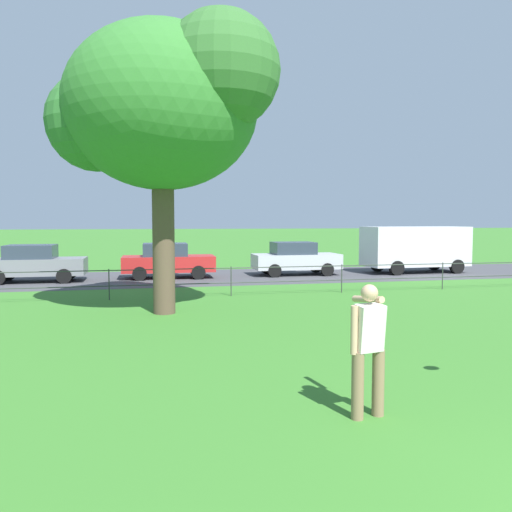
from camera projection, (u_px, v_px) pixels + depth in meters
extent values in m
cube|color=#424247|center=(253.00, 276.00, 23.19)|extent=(80.00, 6.63, 0.01)
cylinder|color=#333833|center=(109.00, 284.00, 16.16)|extent=(0.04, 0.04, 1.00)
cylinder|color=#333833|center=(231.00, 281.00, 16.99)|extent=(0.04, 0.04, 1.00)
cylinder|color=#333833|center=(342.00, 278.00, 17.82)|extent=(0.04, 0.04, 1.00)
cylinder|color=#333833|center=(443.00, 276.00, 18.65)|extent=(0.04, 0.04, 1.00)
cylinder|color=#333833|center=(288.00, 281.00, 17.41)|extent=(35.60, 0.03, 0.03)
cylinder|color=#333833|center=(288.00, 267.00, 17.37)|extent=(35.60, 0.03, 0.03)
cylinder|color=brown|center=(164.00, 238.00, 13.74)|extent=(0.60, 0.60, 4.14)
ellipsoid|color=#33752D|center=(162.00, 108.00, 13.50)|extent=(5.15, 5.15, 4.38)
sphere|color=#33672D|center=(221.00, 70.00, 12.67)|extent=(2.98, 2.98, 2.98)
sphere|color=#2F6A2D|center=(96.00, 122.00, 13.54)|extent=(2.64, 2.64, 2.64)
sphere|color=#32692B|center=(161.00, 88.00, 14.81)|extent=(2.36, 2.36, 2.36)
cylinder|color=#846B4C|center=(358.00, 386.00, 6.46)|extent=(0.16, 0.16, 0.88)
cylinder|color=#846B4C|center=(378.00, 382.00, 6.58)|extent=(0.16, 0.16, 0.88)
cube|color=silver|center=(369.00, 328.00, 6.47)|extent=(0.41, 0.34, 0.62)
sphere|color=tan|center=(369.00, 293.00, 6.44)|extent=(0.22, 0.22, 0.22)
cylinder|color=tan|center=(368.00, 299.00, 6.81)|extent=(0.21, 0.63, 0.16)
cylinder|color=tan|center=(354.00, 330.00, 6.38)|extent=(0.09, 0.09, 0.62)
cube|color=slate|center=(35.00, 267.00, 20.88)|extent=(4.00, 1.71, 0.68)
cube|color=#2D3847|center=(31.00, 252.00, 20.81)|extent=(1.90, 1.52, 0.56)
cylinder|color=black|center=(70.00, 272.00, 21.96)|extent=(0.60, 0.20, 0.60)
cylinder|color=black|center=(64.00, 276.00, 20.38)|extent=(0.60, 0.20, 0.60)
cylinder|color=black|center=(8.00, 273.00, 21.43)|extent=(0.60, 0.20, 0.60)
cube|color=red|center=(169.00, 264.00, 22.33)|extent=(4.03, 1.76, 0.68)
cube|color=#2D3847|center=(165.00, 250.00, 22.25)|extent=(1.92, 1.55, 0.56)
cylinder|color=black|center=(196.00, 269.00, 23.38)|extent=(0.60, 0.21, 0.60)
cylinder|color=black|center=(198.00, 272.00, 21.80)|extent=(0.60, 0.21, 0.60)
cylinder|color=black|center=(141.00, 270.00, 22.90)|extent=(0.60, 0.21, 0.60)
cylinder|color=black|center=(140.00, 274.00, 21.32)|extent=(0.60, 0.21, 0.60)
cube|color=#B7BABF|center=(296.00, 261.00, 23.59)|extent=(4.01, 1.72, 0.68)
cube|color=#2D3847|center=(293.00, 248.00, 23.51)|extent=(1.91, 1.53, 0.56)
cylinder|color=black|center=(316.00, 266.00, 24.65)|extent=(0.60, 0.20, 0.60)
cylinder|color=black|center=(327.00, 270.00, 23.08)|extent=(0.60, 0.20, 0.60)
cylinder|color=black|center=(266.00, 267.00, 24.14)|extent=(0.60, 0.20, 0.60)
cylinder|color=black|center=(275.00, 271.00, 22.57)|extent=(0.60, 0.20, 0.60)
cube|color=silver|center=(415.00, 246.00, 24.62)|extent=(5.07, 2.14, 1.90)
cube|color=#283342|center=(451.00, 239.00, 25.09)|extent=(0.18, 1.67, 0.76)
cylinder|color=black|center=(434.00, 263.00, 26.00)|extent=(0.69, 0.26, 0.68)
cylinder|color=black|center=(457.00, 266.00, 24.20)|extent=(0.69, 0.26, 0.68)
cylinder|color=black|center=(378.00, 265.00, 25.22)|extent=(0.69, 0.26, 0.68)
cylinder|color=black|center=(397.00, 268.00, 23.42)|extent=(0.69, 0.26, 0.68)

